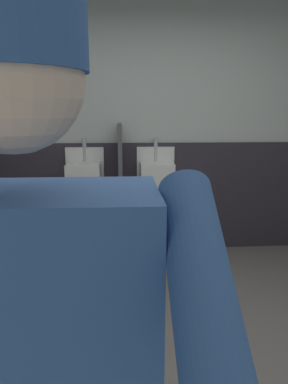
% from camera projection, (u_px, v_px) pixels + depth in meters
% --- Properties ---
extents(ground_plane, '(4.69, 4.57, 0.04)m').
position_uv_depth(ground_plane, '(178.00, 371.00, 2.19)').
color(ground_plane, slate).
extents(wall_back, '(4.69, 0.12, 2.66)m').
position_uv_depth(wall_back, '(151.00, 129.00, 3.89)').
color(wall_back, silver).
rests_on(wall_back, ground_plane).
extents(wainscot_band_back, '(4.09, 0.03, 1.19)m').
position_uv_depth(wainscot_band_back, '(151.00, 197.00, 3.98)').
color(wainscot_band_back, '#2D2833').
rests_on(wainscot_band_back, ground_plane).
extents(urinal_left, '(0.40, 0.34, 1.24)m').
position_uv_depth(urinal_left, '(84.00, 184.00, 3.75)').
color(urinal_left, white).
rests_on(urinal_left, ground_plane).
extents(urinal_middle, '(0.40, 0.34, 1.24)m').
position_uv_depth(urinal_middle, '(156.00, 183.00, 3.80)').
color(urinal_middle, white).
rests_on(urinal_middle, ground_plane).
extents(privacy_divider_panel, '(0.04, 0.40, 0.90)m').
position_uv_depth(privacy_divider_panel, '(120.00, 169.00, 3.67)').
color(privacy_divider_panel, '#4C4C51').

